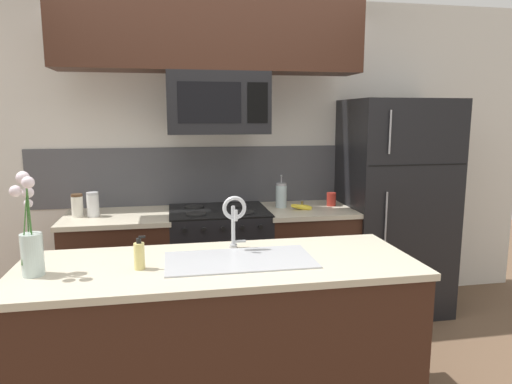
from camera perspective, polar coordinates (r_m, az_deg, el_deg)
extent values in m
plane|color=brown|center=(3.08, -2.57, -22.78)|extent=(10.00, 10.00, 0.00)
cube|color=silver|center=(3.93, -0.99, 4.45)|extent=(5.20, 0.10, 2.60)
cube|color=#4C4C51|center=(3.85, -5.25, 2.07)|extent=(2.97, 0.01, 0.48)
cube|color=#381E14|center=(3.71, -16.57, -9.93)|extent=(0.76, 0.62, 0.88)
cube|color=beige|center=(3.59, -16.91, -3.04)|extent=(0.79, 0.65, 0.03)
cube|color=#381E14|center=(3.84, 6.32, -8.90)|extent=(0.69, 0.62, 0.88)
cube|color=beige|center=(3.72, 6.45, -2.24)|extent=(0.72, 0.65, 0.03)
cube|color=black|center=(3.70, -4.61, -9.32)|extent=(0.76, 0.62, 0.91)
cube|color=black|center=(3.57, -4.70, -2.31)|extent=(0.76, 0.62, 0.01)
cylinder|color=black|center=(3.43, -7.51, -2.71)|extent=(0.15, 0.15, 0.01)
cylinder|color=black|center=(3.46, -1.47, -2.49)|extent=(0.15, 0.15, 0.01)
cylinder|color=black|center=(3.69, -7.74, -1.83)|extent=(0.15, 0.15, 0.01)
cylinder|color=black|center=(3.73, -2.13, -1.64)|extent=(0.15, 0.15, 0.01)
cylinder|color=black|center=(3.26, -8.90, -4.75)|extent=(0.03, 0.02, 0.03)
cylinder|color=black|center=(3.26, -6.49, -4.67)|extent=(0.03, 0.02, 0.03)
cylinder|color=black|center=(3.28, -4.10, -4.58)|extent=(0.03, 0.02, 0.03)
cylinder|color=black|center=(3.29, -1.73, -4.48)|extent=(0.03, 0.02, 0.03)
cylinder|color=black|center=(3.32, 0.62, -4.38)|extent=(0.03, 0.02, 0.03)
cube|color=black|center=(3.48, -4.86, 10.97)|extent=(0.74, 0.40, 0.45)
cube|color=black|center=(3.27, -5.81, 11.06)|extent=(0.45, 0.00, 0.29)
cube|color=black|center=(3.32, 0.20, 11.08)|extent=(0.15, 0.00, 0.29)
cube|color=#381E14|center=(3.50, -5.60, 19.59)|extent=(2.21, 0.34, 0.60)
cube|color=black|center=(4.03, 16.75, -1.75)|extent=(0.83, 0.72, 1.78)
cube|color=black|center=(3.66, 19.64, 3.20)|extent=(0.80, 0.00, 0.01)
cylinder|color=#99999E|center=(3.51, 16.43, 7.20)|extent=(0.01, 0.01, 0.32)
cylinder|color=#99999E|center=(3.62, 15.85, -5.27)|extent=(0.01, 0.01, 0.68)
cylinder|color=silver|center=(3.61, -21.43, -1.70)|extent=(0.08, 0.08, 0.15)
cylinder|color=#4C331E|center=(3.60, -21.51, -0.38)|extent=(0.08, 0.08, 0.02)
cylinder|color=silver|center=(3.58, -19.71, -1.60)|extent=(0.09, 0.09, 0.16)
cylinder|color=#B2B2B7|center=(3.56, -19.79, -0.17)|extent=(0.09, 0.09, 0.02)
ellipsoid|color=yellow|center=(3.63, 5.68, -1.89)|extent=(0.17, 0.10, 0.06)
ellipsoid|color=yellow|center=(3.65, 5.69, -1.84)|extent=(0.18, 0.06, 0.05)
ellipsoid|color=yellow|center=(3.63, 5.85, -1.88)|extent=(0.18, 0.05, 0.05)
ellipsoid|color=yellow|center=(3.65, 5.89, -1.83)|extent=(0.17, 0.11, 0.06)
cylinder|color=brown|center=(3.63, 5.78, -1.41)|extent=(0.02, 0.02, 0.03)
cylinder|color=silver|center=(3.70, 3.16, -0.55)|extent=(0.09, 0.09, 0.18)
cylinder|color=#A3A3AA|center=(3.69, 3.18, 0.98)|extent=(0.08, 0.08, 0.02)
cylinder|color=#A3A3AA|center=(3.68, 3.18, 1.51)|extent=(0.01, 0.01, 0.05)
sphere|color=#A3A3AA|center=(3.68, 3.18, 2.02)|extent=(0.02, 0.02, 0.02)
cylinder|color=#B22D23|center=(3.82, 9.39, -0.88)|extent=(0.08, 0.08, 0.11)
cube|color=#381E14|center=(2.55, -4.47, -18.83)|extent=(1.99, 0.72, 0.88)
cube|color=beige|center=(2.37, -4.62, -9.09)|extent=(2.02, 0.75, 0.03)
cube|color=#ADAFB5|center=(2.37, -2.05, -8.47)|extent=(0.76, 0.39, 0.01)
cube|color=#ADAFB5|center=(2.38, -6.28, -10.47)|extent=(0.30, 0.30, 0.15)
cube|color=#ADAFB5|center=(2.43, 2.10, -10.01)|extent=(0.30, 0.30, 0.15)
cylinder|color=#B7BABF|center=(2.59, -2.84, -6.75)|extent=(0.04, 0.04, 0.02)
cylinder|color=#B7BABF|center=(2.56, -2.86, -4.17)|extent=(0.02, 0.02, 0.22)
torus|color=#B7BABF|center=(2.49, -2.71, -2.00)|extent=(0.13, 0.02, 0.13)
cylinder|color=#B7BABF|center=(2.44, -2.53, -2.95)|extent=(0.02, 0.02, 0.06)
cube|color=#B7BABF|center=(2.59, -2.08, -6.18)|extent=(0.07, 0.01, 0.01)
cylinder|color=#DBCC75|center=(2.30, -14.38, -7.77)|extent=(0.05, 0.05, 0.13)
cylinder|color=black|center=(2.28, -14.46, -5.92)|extent=(0.02, 0.02, 0.02)
cube|color=black|center=(2.27, -14.07, -5.47)|extent=(0.03, 0.01, 0.01)
cylinder|color=silver|center=(2.37, -26.17, -7.03)|extent=(0.10, 0.10, 0.20)
cylinder|color=silver|center=(2.39, -26.06, -8.51)|extent=(0.09, 0.09, 0.06)
cylinder|color=#386B2D|center=(2.37, -26.36, -4.02)|extent=(0.02, 0.06, 0.32)
sphere|color=silver|center=(2.37, -26.62, -0.05)|extent=(0.05, 0.05, 0.05)
cylinder|color=#386B2D|center=(2.37, -26.62, -3.19)|extent=(0.04, 0.06, 0.39)
sphere|color=silver|center=(2.36, -27.14, 1.61)|extent=(0.06, 0.06, 0.06)
cylinder|color=#386B2D|center=(2.32, -26.35, -3.55)|extent=(0.02, 0.04, 0.38)
sphere|color=silver|center=(2.27, -26.60, 1.08)|extent=(0.05, 0.05, 0.05)
cylinder|color=#386B2D|center=(2.33, -26.97, -4.02)|extent=(0.04, 0.04, 0.34)
sphere|color=silver|center=(2.29, -27.87, 0.09)|extent=(0.05, 0.05, 0.05)
cylinder|color=#386B2D|center=(2.37, -26.34, -4.63)|extent=(0.02, 0.05, 0.27)
sphere|color=silver|center=(2.36, -26.58, -1.28)|extent=(0.04, 0.04, 0.04)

